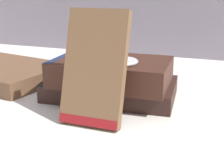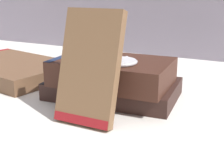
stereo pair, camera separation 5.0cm
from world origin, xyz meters
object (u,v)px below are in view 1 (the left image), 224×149
book_leaning_front (95,71)px  reading_glasses (106,72)px  book_flat_top (109,71)px  pocket_watch (120,61)px  book_flat_bottom (108,88)px

book_leaning_front → reading_glasses: (-0.08, 0.24, -0.07)m
book_flat_top → book_leaning_front: book_leaning_front is taller
book_leaning_front → pocket_watch: (0.01, 0.07, -0.00)m
reading_glasses → book_leaning_front: bearing=-62.3°
book_flat_top → pocket_watch: 0.04m
book_flat_bottom → pocket_watch: size_ratio=3.83×
book_flat_bottom → reading_glasses: bearing=108.4°
book_leaning_front → pocket_watch: size_ratio=2.65×
reading_glasses → book_flat_bottom: bearing=-57.2°
pocket_watch → reading_glasses: pocket_watch is taller
book_leaning_front → pocket_watch: 0.07m
pocket_watch → reading_glasses: (-0.09, 0.17, -0.07)m
book_flat_bottom → reading_glasses: book_flat_bottom is taller
book_leaning_front → book_flat_top: bearing=99.2°
pocket_watch → book_flat_bottom: bearing=135.4°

